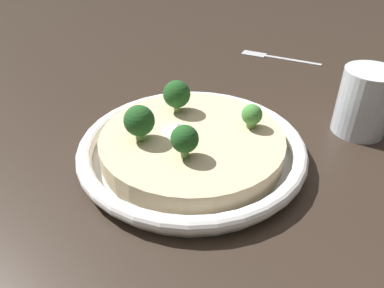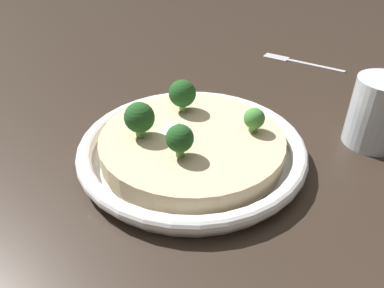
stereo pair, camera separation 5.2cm
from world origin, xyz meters
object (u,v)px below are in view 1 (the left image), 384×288
object	(u,v)px
risotto_bowl	(192,147)
broccoli_right	(185,139)
broccoli_back	(252,115)
drinking_glass	(365,102)
broccoli_front_right	(139,121)
broccoli_front_left	(177,94)
fork_utensil	(272,56)

from	to	relation	value
risotto_bowl	broccoli_right	distance (m)	0.07
broccoli_right	risotto_bowl	bearing A→B (deg)	171.23
broccoli_back	drinking_glass	bearing A→B (deg)	107.67
broccoli_front_right	drinking_glass	distance (m)	0.34
risotto_bowl	broccoli_front_left	distance (m)	0.08
risotto_bowl	broccoli_back	bearing A→B (deg)	105.00
broccoli_right	broccoli_front_right	bearing A→B (deg)	-122.59
risotto_bowl	fork_utensil	size ratio (longest dim) A/B	1.85
risotto_bowl	broccoli_back	xyz separation A→B (m)	(-0.02, 0.08, 0.04)
broccoli_back	fork_utensil	world-z (taller)	broccoli_back
broccoli_front_right	risotto_bowl	bearing A→B (deg)	99.77
risotto_bowl	broccoli_right	world-z (taller)	broccoli_right
broccoli_right	fork_utensil	bearing A→B (deg)	157.58
broccoli_front_left	broccoli_back	size ratio (longest dim) A/B	1.40
risotto_bowl	broccoli_front_right	bearing A→B (deg)	-80.23
broccoli_right	broccoli_front_right	size ratio (longest dim) A/B	0.90
broccoli_front_left	fork_utensil	size ratio (longest dim) A/B	0.29
broccoli_right	broccoli_front_right	world-z (taller)	broccoli_front_right
risotto_bowl	broccoli_right	xyz separation A→B (m)	(0.05, -0.01, 0.05)
broccoli_back	fork_utensil	xyz separation A→B (m)	(-0.36, 0.09, -0.06)
broccoli_right	drinking_glass	xyz separation A→B (m)	(-0.13, 0.27, -0.01)
broccoli_front_right	fork_utensil	bearing A→B (deg)	148.84
broccoli_front_left	broccoli_front_right	bearing A→B (deg)	-29.85
risotto_bowl	fork_utensil	distance (m)	0.42
drinking_glass	broccoli_right	bearing A→B (deg)	-64.21
broccoli_back	broccoli_front_right	distance (m)	0.15
broccoli_front_left	drinking_glass	bearing A→B (deg)	92.53
broccoli_front_right	broccoli_back	bearing A→B (deg)	102.65
broccoli_front_left	drinking_glass	world-z (taller)	drinking_glass
broccoli_front_left	broccoli_back	world-z (taller)	broccoli_front_left
broccoli_right	drinking_glass	bearing A→B (deg)	115.79
risotto_bowl	drinking_glass	distance (m)	0.27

